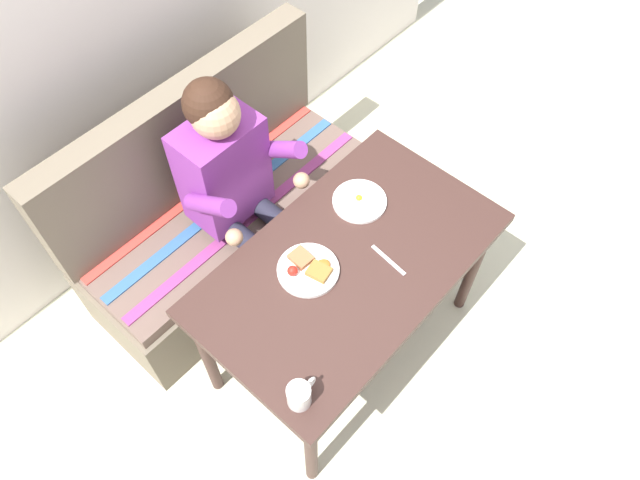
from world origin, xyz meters
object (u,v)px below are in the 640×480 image
Objects in this scene: plate_breakfast at (308,269)px; plate_eggs at (360,201)px; table at (349,272)px; coffee_mug at (299,395)px; fork at (388,260)px; person at (236,182)px; couch at (224,214)px.

plate_eggs is (0.37, 0.06, -0.00)m from plate_breakfast.
table is 0.19m from plate_breakfast.
coffee_mug is 0.69× the size of fork.
person is at bearing 106.41° from fork.
plate_eggs is at bearing -68.95° from couch.
fork is at bearing -83.60° from couch.
person is 0.52m from plate_breakfast.
person reaches higher than fork.
plate_breakfast is 1.36× the size of fork.
couch reaches higher than plate_breakfast.
plate_breakfast is at bearing 146.82° from fork.
couch is at bearing 111.05° from plate_eggs.
coffee_mug is 0.63m from fork.
couch is at bearing 81.40° from person.
fork is at bearing 10.90° from coffee_mug.
coffee_mug is (-0.38, -0.31, 0.04)m from plate_breakfast.
plate_eggs is at bearing 26.50° from coffee_mug.
person reaches higher than plate_eggs.
table is at bearing 23.60° from coffee_mug.
couch is 0.45m from person.
coffee_mug is at bearing -117.54° from couch.
plate_eggs is 1.28× the size of fork.
table is at bearing 138.67° from fork.
couch is 12.20× the size of coffee_mug.
person is at bearing 77.75° from plate_breakfast.
person is (-0.03, -0.17, 0.41)m from couch.
couch is at bearing 62.46° from coffee_mug.
table is at bearing -87.43° from person.
plate_breakfast is (-0.11, -0.50, 0.00)m from person.
coffee_mug is at bearing -162.80° from fork.
table is 0.83× the size of couch.
plate_breakfast reaches higher than plate_eggs.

